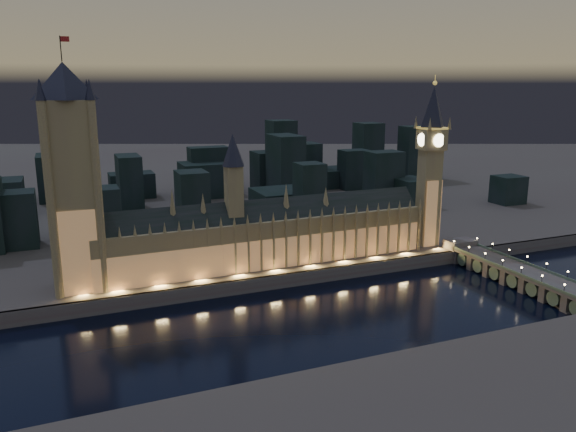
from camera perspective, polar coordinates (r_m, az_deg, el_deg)
name	(u,v)px	position (r m, az deg, el deg)	size (l,w,h in m)	color
ground_plane	(320,313)	(288.05, 3.28, -9.82)	(2000.00, 2000.00, 0.00)	black
north_bank	(153,167)	(774.90, -13.57, 4.86)	(2000.00, 960.00, 8.00)	#4B3F3E
embankment_wall	(289,280)	(321.43, 0.12, -6.52)	(2000.00, 2.50, 8.00)	brown
palace_of_westminster	(266,234)	(331.01, -2.24, -1.88)	(202.00, 24.62, 78.00)	#887358
victoria_tower	(72,169)	(303.32, -21.13, 4.51)	(31.68, 31.68, 127.34)	#887358
elizabeth_tower	(431,152)	(376.89, 14.32, 6.28)	(18.00, 18.00, 110.36)	#887358
westminster_bridge	(514,274)	(351.34, 22.02, -5.44)	(19.28, 113.00, 15.90)	brown
city_backdrop	(237,176)	(514.12, -5.24, 4.05)	(486.30, 215.63, 80.09)	black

